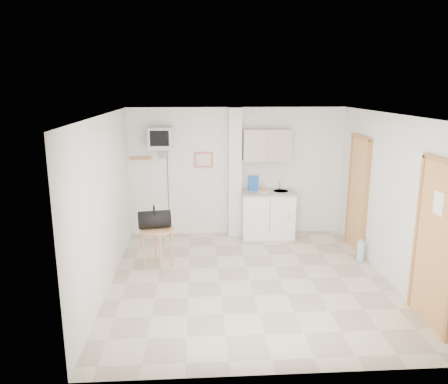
{
  "coord_description": "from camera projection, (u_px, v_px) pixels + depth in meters",
  "views": [
    {
      "loc": [
        -0.78,
        -6.13,
        2.89
      ],
      "look_at": [
        -0.36,
        0.6,
        1.25
      ],
      "focal_mm": 35.0,
      "sensor_mm": 36.0,
      "label": 1
    }
  ],
  "objects": [
    {
      "name": "round_table",
      "position": [
        157.0,
        235.0,
        6.99
      ],
      "size": [
        0.54,
        0.54,
        0.68
      ],
      "rotation": [
        0.0,
        0.0,
        0.26
      ],
      "color": "#C3804F",
      "rests_on": "ground"
    },
    {
      "name": "kitchenette",
      "position": [
        267.0,
        197.0,
        8.46
      ],
      "size": [
        1.03,
        0.58,
        2.1
      ],
      "color": "white",
      "rests_on": "ground"
    },
    {
      "name": "crt_television",
      "position": [
        160.0,
        139.0,
        8.09
      ],
      "size": [
        0.44,
        0.45,
        2.15
      ],
      "color": "slate",
      "rests_on": "ground"
    },
    {
      "name": "ground",
      "position": [
        250.0,
        280.0,
        6.67
      ],
      "size": [
        4.5,
        4.5,
        0.0
      ],
      "primitive_type": "plane",
      "color": "#C2B79A",
      "rests_on": "ground"
    },
    {
      "name": "room_envelope",
      "position": [
        267.0,
        181.0,
        6.41
      ],
      "size": [
        4.24,
        4.54,
        2.55
      ],
      "color": "white",
      "rests_on": "ground"
    },
    {
      "name": "duffel_bag",
      "position": [
        154.0,
        219.0,
        6.96
      ],
      "size": [
        0.55,
        0.36,
        0.38
      ],
      "rotation": [
        0.0,
        0.0,
        0.17
      ],
      "color": "black",
      "rests_on": "round_table"
    },
    {
      "name": "water_bottle",
      "position": [
        361.0,
        251.0,
        7.41
      ],
      "size": [
        0.12,
        0.12,
        0.37
      ],
      "color": "#ABC5E7",
      "rests_on": "ground"
    }
  ]
}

